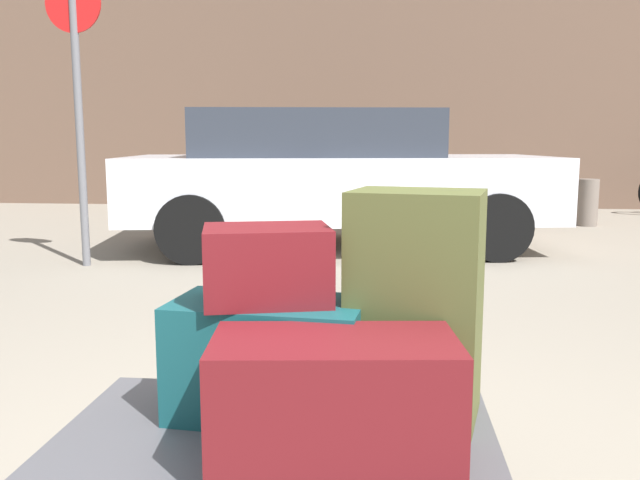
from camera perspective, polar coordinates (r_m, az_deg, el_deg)
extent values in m
cube|color=#4C4C51|center=(1.87, -3.85, -17.84)|extent=(1.18, 0.76, 0.10)
cylinder|color=black|center=(2.16, 8.59, -19.14)|extent=(0.24, 0.06, 0.24)
cylinder|color=black|center=(2.27, -13.21, -17.92)|extent=(0.24, 0.06, 0.24)
cube|color=#144C51|center=(1.92, -4.49, -10.15)|extent=(0.57, 0.36, 0.33)
cube|color=maroon|center=(1.62, 1.25, -14.03)|extent=(0.61, 0.37, 0.33)
cube|color=#4C5128|center=(1.89, 8.22, -5.57)|extent=(0.41, 0.34, 0.65)
cube|color=maroon|center=(1.85, -4.59, -2.11)|extent=(0.40, 0.33, 0.21)
cube|color=silver|center=(6.92, 1.65, 4.59)|extent=(4.52, 2.40, 0.64)
cube|color=#2D333D|center=(6.89, -0.43, 9.15)|extent=(2.61, 1.92, 0.46)
cylinder|color=black|center=(8.01, 11.36, 2.68)|extent=(0.67, 0.31, 0.64)
cylinder|color=black|center=(6.39, 15.01, 1.08)|extent=(0.67, 0.31, 0.64)
cylinder|color=black|center=(7.83, -9.25, 2.60)|extent=(0.67, 0.31, 0.64)
cylinder|color=black|center=(6.16, -11.06, 0.94)|extent=(0.67, 0.31, 0.64)
cylinder|color=#72665B|center=(9.42, 22.10, 3.01)|extent=(0.26, 0.26, 0.62)
cylinder|color=slate|center=(6.26, -20.04, 9.41)|extent=(0.07, 0.07, 2.54)
cylinder|color=red|center=(6.36, -20.54, 18.60)|extent=(0.50, 0.03, 0.50)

